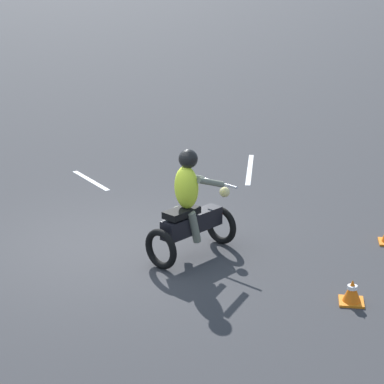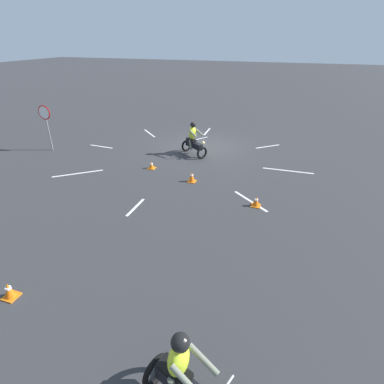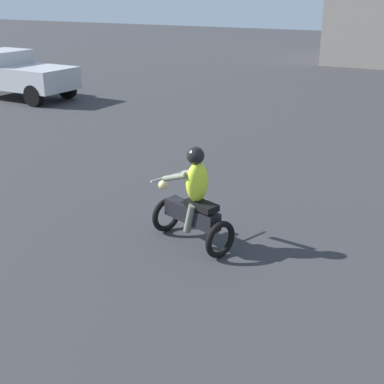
% 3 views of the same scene
% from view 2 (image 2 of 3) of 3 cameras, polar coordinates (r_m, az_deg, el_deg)
% --- Properties ---
extents(ground_plane, '(120.00, 120.00, 0.00)m').
position_cam_2_polar(ground_plane, '(16.25, 2.42, 8.56)').
color(ground_plane, '#333335').
extents(motorcycle_rider_foreground, '(1.49, 1.30, 1.66)m').
position_cam_2_polar(motorcycle_rider_foreground, '(14.92, 0.31, 9.76)').
color(motorcycle_rider_foreground, black).
rests_on(motorcycle_rider_foreground, ground).
extents(motorcycle_rider_background, '(1.55, 1.05, 1.66)m').
position_cam_2_polar(motorcycle_rider_background, '(5.32, -1.61, -31.97)').
color(motorcycle_rider_background, black).
rests_on(motorcycle_rider_background, ground).
extents(stop_sign, '(0.70, 0.08, 2.30)m').
position_cam_2_polar(stop_sign, '(16.96, -26.10, 12.40)').
color(stop_sign, slate).
rests_on(stop_sign, ground).
extents(traffic_cone_mid_center, '(0.32, 0.32, 0.32)m').
position_cam_2_polar(traffic_cone_mid_center, '(13.58, -7.72, 5.07)').
color(traffic_cone_mid_center, orange).
rests_on(traffic_cone_mid_center, ground).
extents(traffic_cone_mid_left, '(0.32, 0.32, 0.42)m').
position_cam_2_polar(traffic_cone_mid_left, '(12.18, -0.05, 2.87)').
color(traffic_cone_mid_left, orange).
rests_on(traffic_cone_mid_left, ground).
extents(traffic_cone_far_right, '(0.32, 0.32, 0.38)m').
position_cam_2_polar(traffic_cone_far_right, '(10.66, 12.11, -1.77)').
color(traffic_cone_far_right, orange).
rests_on(traffic_cone_far_right, ground).
extents(traffic_cone_far_center, '(0.32, 0.32, 0.40)m').
position_cam_2_polar(traffic_cone_far_center, '(8.24, -31.47, -15.74)').
color(traffic_cone_far_center, orange).
rests_on(traffic_cone_far_center, ground).
extents(lane_stripe_e, '(1.44, 0.18, 0.01)m').
position_cam_2_polar(lane_stripe_e, '(17.04, -16.92, 8.30)').
color(lane_stripe_e, silver).
rests_on(lane_stripe_e, ground).
extents(lane_stripe_ne, '(1.68, 1.42, 0.01)m').
position_cam_2_polar(lane_stripe_ne, '(13.91, -20.89, 3.33)').
color(lane_stripe_ne, silver).
rests_on(lane_stripe_ne, ground).
extents(lane_stripe_n, '(0.10, 1.24, 0.01)m').
position_cam_2_polar(lane_stripe_n, '(10.62, -10.73, -2.86)').
color(lane_stripe_n, silver).
rests_on(lane_stripe_n, ground).
extents(lane_stripe_nw, '(1.40, 1.20, 0.01)m').
position_cam_2_polar(lane_stripe_nw, '(11.02, 11.06, -1.70)').
color(lane_stripe_nw, silver).
rests_on(lane_stripe_nw, ground).
extents(lane_stripe_w, '(2.17, 0.17, 0.01)m').
position_cam_2_polar(lane_stripe_w, '(13.93, 17.80, 3.89)').
color(lane_stripe_w, silver).
rests_on(lane_stripe_w, ground).
extents(lane_stripe_sw, '(1.18, 1.05, 0.01)m').
position_cam_2_polar(lane_stripe_sw, '(16.83, 14.25, 8.42)').
color(lane_stripe_sw, silver).
rests_on(lane_stripe_sw, ground).
extents(lane_stripe_s, '(0.18, 1.53, 0.01)m').
position_cam_2_polar(lane_stripe_s, '(19.04, 2.90, 11.44)').
color(lane_stripe_s, silver).
rests_on(lane_stripe_s, ground).
extents(lane_stripe_se, '(1.35, 1.31, 0.01)m').
position_cam_2_polar(lane_stripe_se, '(18.87, -8.12, 11.05)').
color(lane_stripe_se, silver).
rests_on(lane_stripe_se, ground).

